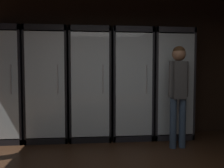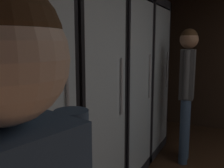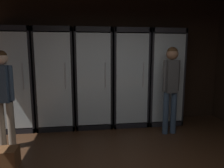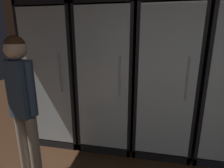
{
  "view_description": "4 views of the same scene",
  "coord_description": "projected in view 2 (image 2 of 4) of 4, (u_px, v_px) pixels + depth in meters",
  "views": [
    {
      "loc": [
        -0.39,
        -1.36,
        1.26
      ],
      "look_at": [
        -0.03,
        2.56,
        1.05
      ],
      "focal_mm": 34.24,
      "sensor_mm": 36.0,
      "label": 1
    },
    {
      "loc": [
        -2.2,
        1.49,
        1.53
      ],
      "look_at": [
        -0.07,
        2.55,
        1.14
      ],
      "focal_mm": 40.94,
      "sensor_mm": 36.0,
      "label": 2
    },
    {
      "loc": [
        -0.62,
        -1.6,
        1.59
      ],
      "look_at": [
        -0.07,
        2.41,
        0.96
      ],
      "focal_mm": 32.46,
      "sensor_mm": 36.0,
      "label": 3
    },
    {
      "loc": [
        -0.65,
        0.28,
        1.63
      ],
      "look_at": [
        -1.1,
        2.48,
        1.02
      ],
      "focal_mm": 28.88,
      "sensor_mm": 36.0,
      "label": 4
    }
  ],
  "objects": [
    {
      "name": "wall_back",
      "position": [
        74.0,
        55.0,
        2.65
      ],
      "size": [
        6.0,
        0.06,
        2.8
      ],
      "primitive_type": "cube",
      "color": "black",
      "rests_on": "ground"
    },
    {
      "name": "cooler_center",
      "position": [
        74.0,
        103.0,
        2.2
      ],
      "size": [
        0.75,
        0.6,
        2.09
      ],
      "color": "black",
      "rests_on": "ground"
    },
    {
      "name": "cooler_far_right",
      "position": [
        139.0,
        79.0,
        3.58
      ],
      "size": [
        0.75,
        0.6,
        2.09
      ],
      "color": "#2B2B30",
      "rests_on": "ground"
    },
    {
      "name": "cooler_right",
      "position": [
        114.0,
        88.0,
        2.89
      ],
      "size": [
        0.75,
        0.6,
        2.09
      ],
      "color": "black",
      "rests_on": "ground"
    },
    {
      "name": "shopper_far",
      "position": [
        187.0,
        81.0,
        3.18
      ],
      "size": [
        0.34,
        0.22,
        1.7
      ],
      "color": "#384C66",
      "rests_on": "ground"
    }
  ]
}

